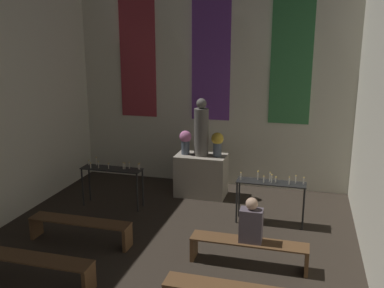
{
  "coord_description": "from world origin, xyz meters",
  "views": [
    {
      "loc": [
        2.28,
        -0.44,
        3.61
      ],
      "look_at": [
        0.0,
        7.92,
        1.43
      ],
      "focal_mm": 40.0,
      "sensor_mm": 36.0,
      "label": 1
    }
  ],
  "objects_px": {
    "statue": "(201,130)",
    "pew_back_right": "(249,247)",
    "altar": "(201,175)",
    "candle_rack_right": "(271,188)",
    "pew_third_left": "(33,264)",
    "person_seated": "(251,223)",
    "candle_rack_left": "(112,174)",
    "flower_vase_right": "(217,142)",
    "flower_vase_left": "(185,140)",
    "pew_back_left": "(80,226)"
  },
  "relations": [
    {
      "from": "statue",
      "to": "person_seated",
      "type": "height_order",
      "value": "statue"
    },
    {
      "from": "flower_vase_right",
      "to": "flower_vase_left",
      "type": "bearing_deg",
      "value": 180.0
    },
    {
      "from": "altar",
      "to": "candle_rack_right",
      "type": "height_order",
      "value": "candle_rack_right"
    },
    {
      "from": "candle_rack_right",
      "to": "pew_third_left",
      "type": "relative_size",
      "value": 0.71
    },
    {
      "from": "altar",
      "to": "pew_back_left",
      "type": "xyz_separation_m",
      "value": [
        -1.51,
        -2.88,
        -0.17
      ]
    },
    {
      "from": "pew_back_right",
      "to": "pew_back_left",
      "type": "bearing_deg",
      "value": 180.0
    },
    {
      "from": "candle_rack_right",
      "to": "pew_back_right",
      "type": "xyz_separation_m",
      "value": [
        -0.18,
        -1.73,
        -0.42
      ]
    },
    {
      "from": "candle_rack_left",
      "to": "pew_third_left",
      "type": "height_order",
      "value": "candle_rack_left"
    },
    {
      "from": "flower_vase_left",
      "to": "flower_vase_right",
      "type": "distance_m",
      "value": 0.75
    },
    {
      "from": "candle_rack_right",
      "to": "person_seated",
      "type": "relative_size",
      "value": 1.81
    },
    {
      "from": "altar",
      "to": "flower_vase_left",
      "type": "xyz_separation_m",
      "value": [
        -0.38,
        0.0,
        0.81
      ]
    },
    {
      "from": "person_seated",
      "to": "pew_back_left",
      "type": "bearing_deg",
      "value": -180.0
    },
    {
      "from": "flower_vase_right",
      "to": "pew_back_right",
      "type": "relative_size",
      "value": 0.29
    },
    {
      "from": "pew_back_right",
      "to": "statue",
      "type": "bearing_deg",
      "value": 117.72
    },
    {
      "from": "candle_rack_right",
      "to": "pew_back_left",
      "type": "height_order",
      "value": "candle_rack_right"
    },
    {
      "from": "pew_back_right",
      "to": "person_seated",
      "type": "bearing_deg",
      "value": 0.0
    },
    {
      "from": "statue",
      "to": "person_seated",
      "type": "bearing_deg",
      "value": -61.88
    },
    {
      "from": "candle_rack_left",
      "to": "pew_back_left",
      "type": "distance_m",
      "value": 1.79
    },
    {
      "from": "candle_rack_left",
      "to": "pew_back_left",
      "type": "relative_size",
      "value": 0.71
    },
    {
      "from": "pew_third_left",
      "to": "pew_back_left",
      "type": "relative_size",
      "value": 1.0
    },
    {
      "from": "pew_back_right",
      "to": "person_seated",
      "type": "height_order",
      "value": "person_seated"
    },
    {
      "from": "person_seated",
      "to": "pew_third_left",
      "type": "bearing_deg",
      "value": -155.79
    },
    {
      "from": "candle_rack_left",
      "to": "person_seated",
      "type": "height_order",
      "value": "person_seated"
    },
    {
      "from": "statue",
      "to": "candle_rack_left",
      "type": "distance_m",
      "value": 2.21
    },
    {
      "from": "flower_vase_right",
      "to": "pew_third_left",
      "type": "distance_m",
      "value": 4.75
    },
    {
      "from": "flower_vase_left",
      "to": "candle_rack_left",
      "type": "distance_m",
      "value": 1.84
    },
    {
      "from": "statue",
      "to": "pew_back_right",
      "type": "relative_size",
      "value": 0.69
    },
    {
      "from": "pew_back_right",
      "to": "pew_third_left",
      "type": "bearing_deg",
      "value": -155.61
    },
    {
      "from": "pew_back_left",
      "to": "pew_back_right",
      "type": "height_order",
      "value": "same"
    },
    {
      "from": "candle_rack_right",
      "to": "person_seated",
      "type": "xyz_separation_m",
      "value": [
        -0.16,
        -1.73,
        0.02
      ]
    },
    {
      "from": "candle_rack_left",
      "to": "pew_back_right",
      "type": "xyz_separation_m",
      "value": [
        3.21,
        -1.73,
        -0.41
      ]
    },
    {
      "from": "statue",
      "to": "pew_third_left",
      "type": "distance_m",
      "value": 4.68
    },
    {
      "from": "candle_rack_right",
      "to": "person_seated",
      "type": "bearing_deg",
      "value": -95.15
    },
    {
      "from": "statue",
      "to": "altar",
      "type": "bearing_deg",
      "value": 0.0
    },
    {
      "from": "statue",
      "to": "pew_back_right",
      "type": "distance_m",
      "value": 3.49
    },
    {
      "from": "altar",
      "to": "flower_vase_right",
      "type": "relative_size",
      "value": 2.09
    },
    {
      "from": "statue",
      "to": "flower_vase_left",
      "type": "height_order",
      "value": "statue"
    },
    {
      "from": "flower_vase_left",
      "to": "pew_back_left",
      "type": "distance_m",
      "value": 3.25
    },
    {
      "from": "pew_third_left",
      "to": "person_seated",
      "type": "relative_size",
      "value": 2.55
    },
    {
      "from": "statue",
      "to": "pew_back_left",
      "type": "height_order",
      "value": "statue"
    },
    {
      "from": "pew_back_right",
      "to": "person_seated",
      "type": "relative_size",
      "value": 2.55
    },
    {
      "from": "altar",
      "to": "pew_back_right",
      "type": "relative_size",
      "value": 0.61
    },
    {
      "from": "altar",
      "to": "pew_back_right",
      "type": "distance_m",
      "value": 3.26
    },
    {
      "from": "flower_vase_left",
      "to": "pew_third_left",
      "type": "bearing_deg",
      "value": -104.98
    },
    {
      "from": "pew_third_left",
      "to": "candle_rack_left",
      "type": "bearing_deg",
      "value": 93.32
    },
    {
      "from": "pew_back_right",
      "to": "person_seated",
      "type": "xyz_separation_m",
      "value": [
        0.03,
        0.0,
        0.44
      ]
    },
    {
      "from": "flower_vase_left",
      "to": "candle_rack_right",
      "type": "distance_m",
      "value": 2.43
    },
    {
      "from": "statue",
      "to": "pew_back_left",
      "type": "xyz_separation_m",
      "value": [
        -1.51,
        -2.88,
        -1.26
      ]
    },
    {
      "from": "flower_vase_right",
      "to": "candle_rack_right",
      "type": "relative_size",
      "value": 0.41
    },
    {
      "from": "pew_back_left",
      "to": "person_seated",
      "type": "relative_size",
      "value": 2.55
    }
  ]
}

